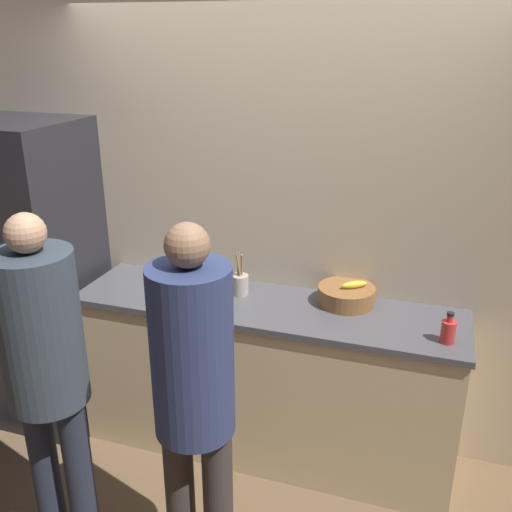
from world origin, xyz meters
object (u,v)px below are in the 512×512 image
utensil_crock (240,284)px  bottle_clear (176,274)px  refrigerator (31,275)px  person_center (194,390)px  bottle_red (448,331)px  person_left (45,361)px  cup_yellow (169,286)px  fruit_bowl (347,295)px

utensil_crock → bottle_clear: bearing=178.3°
refrigerator → person_center: 1.74m
person_center → bottle_red: size_ratio=10.82×
person_left → cup_yellow: 0.91m
cup_yellow → bottle_red: bearing=-3.3°
refrigerator → cup_yellow: size_ratio=20.90×
refrigerator → bottle_red: refrigerator is taller
person_left → utensil_crock: bearing=61.7°
utensil_crock → bottle_clear: utensil_crock is taller
refrigerator → cup_yellow: (0.95, 0.01, 0.05)m
person_left → refrigerator: bearing=131.8°
fruit_bowl → bottle_red: 0.60m
refrigerator → fruit_bowl: size_ratio=6.08×
refrigerator → fruit_bowl: 1.94m
fruit_bowl → person_left: bearing=-136.5°
refrigerator → utensil_crock: bearing=5.5°
fruit_bowl → bottle_red: bottle_red is taller
utensil_crock → person_left: bearing=-118.3°
person_left → person_center: (0.71, 0.00, 0.00)m
bottle_clear → cup_yellow: bearing=-82.1°
person_center → fruit_bowl: size_ratio=5.50×
fruit_bowl → person_center: bearing=-111.7°
utensil_crock → bottle_clear: 0.41m
person_left → bottle_red: person_left is taller
person_left → fruit_bowl: 1.57m
fruit_bowl → bottle_clear: size_ratio=1.82×
person_center → bottle_clear: 1.17m
person_center → bottle_red: person_center is taller
person_left → fruit_bowl: size_ratio=5.40×
bottle_clear → person_center: bearing=-60.7°
bottle_clear → cup_yellow: (0.02, -0.13, -0.03)m
person_left → bottle_red: 1.86m
bottle_clear → cup_yellow: bottle_clear is taller
bottle_clear → utensil_crock: bearing=-1.7°
person_center → refrigerator: bearing=149.6°
refrigerator → bottle_clear: size_ratio=11.09×
person_center → bottle_red: bearing=40.0°
utensil_crock → bottle_red: size_ratio=1.56×
bottle_red → cup_yellow: (-1.52, 0.09, -0.02)m
refrigerator → bottle_red: bearing=-1.7°
fruit_bowl → bottle_red: bearing=-26.9°
utensil_crock → bottle_red: 1.14m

